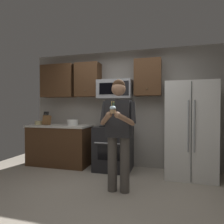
# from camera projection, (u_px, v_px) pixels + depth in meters

# --- Properties ---
(ground_plane) EXTENTS (6.00, 6.00, 0.00)m
(ground_plane) POSITION_uv_depth(u_px,v_px,m) (99.00, 198.00, 2.90)
(ground_plane) COLOR #9E9384
(wall_back) EXTENTS (4.40, 0.10, 2.60)m
(wall_back) POSITION_uv_depth(u_px,v_px,m) (124.00, 109.00, 4.56)
(wall_back) COLOR gray
(wall_back) RESTS_ON ground
(oven_range) EXTENTS (0.76, 0.70, 0.93)m
(oven_range) POSITION_uv_depth(u_px,v_px,m) (114.00, 148.00, 4.24)
(oven_range) COLOR black
(oven_range) RESTS_ON ground
(microwave) EXTENTS (0.74, 0.41, 0.40)m
(microwave) POSITION_uv_depth(u_px,v_px,m) (115.00, 89.00, 4.33)
(microwave) COLOR #9EA0A5
(refrigerator) EXTENTS (0.90, 0.75, 1.80)m
(refrigerator) POSITION_uv_depth(u_px,v_px,m) (189.00, 130.00, 3.79)
(refrigerator) COLOR white
(refrigerator) RESTS_ON ground
(cabinet_row_upper) EXTENTS (2.78, 0.36, 0.76)m
(cabinet_row_upper) POSITION_uv_depth(u_px,v_px,m) (91.00, 80.00, 4.52)
(cabinet_row_upper) COLOR #4C301C
(counter_left) EXTENTS (1.44, 0.66, 0.92)m
(counter_left) POSITION_uv_depth(u_px,v_px,m) (60.00, 145.00, 4.60)
(counter_left) COLOR #4C301C
(counter_left) RESTS_ON ground
(knife_block) EXTENTS (0.16, 0.15, 0.32)m
(knife_block) POSITION_uv_depth(u_px,v_px,m) (47.00, 120.00, 4.62)
(knife_block) COLOR brown
(knife_block) RESTS_ON counter_left
(bowl_large_white) EXTENTS (0.27, 0.27, 0.12)m
(bowl_large_white) POSITION_uv_depth(u_px,v_px,m) (73.00, 122.00, 4.55)
(bowl_large_white) COLOR white
(bowl_large_white) RESTS_ON counter_left
(bowl_small_colored) EXTENTS (0.18, 0.18, 0.08)m
(bowl_small_colored) POSITION_uv_depth(u_px,v_px,m) (39.00, 123.00, 4.72)
(bowl_small_colored) COLOR beige
(bowl_small_colored) RESTS_ON counter_left
(person) EXTENTS (0.60, 0.48, 1.76)m
(person) POSITION_uv_depth(u_px,v_px,m) (118.00, 128.00, 3.11)
(person) COLOR #4C4742
(person) RESTS_ON ground
(cupcake) EXTENTS (0.09, 0.09, 0.17)m
(cupcake) POSITION_uv_depth(u_px,v_px,m) (113.00, 109.00, 2.78)
(cupcake) COLOR #A87F56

